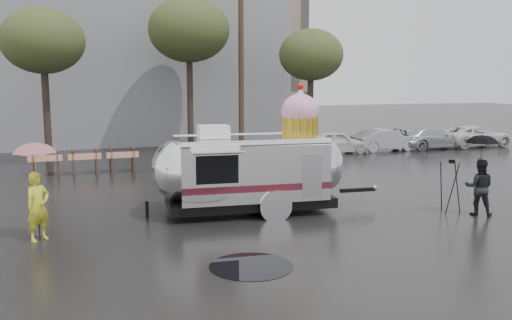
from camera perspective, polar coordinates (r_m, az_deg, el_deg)
name	(u,v)px	position (r m, az deg, el deg)	size (l,w,h in m)	color
ground	(310,221)	(14.96, 5.75, -6.42)	(120.00, 120.00, 0.00)	black
puddles	(254,196)	(17.94, -0.20, -3.85)	(5.51, 10.98, 0.01)	black
grey_building	(98,38)	(37.24, -16.29, 12.26)	(22.00, 12.00, 13.00)	slate
utility_pole	(241,64)	(28.45, -1.58, 10.06)	(1.60, 0.28, 9.00)	#473323
tree_left	(43,42)	(26.15, -21.54, 11.52)	(3.64, 3.64, 6.95)	#382D26
tree_mid	(189,30)	(28.86, -7.08, 13.40)	(4.20, 4.20, 8.03)	#382D26
tree_right	(311,56)	(28.81, 5.81, 10.87)	(3.36, 3.36, 6.42)	#382D26
barricade_row	(85,161)	(23.30, -17.58, -0.09)	(4.30, 0.80, 1.00)	#473323
parked_cars	(413,137)	(31.00, 16.22, 2.38)	(13.20, 1.90, 1.50)	silver
airstream_trailer	(252,167)	(15.68, -0.37, -0.70)	(7.05, 2.85, 3.80)	silver
person_left	(38,206)	(13.98, -21.97, -4.56)	(0.60, 0.40, 1.67)	yellow
umbrella_pink	(35,159)	(13.78, -22.23, 0.09)	(1.26, 1.26, 2.41)	#FDA2B5
person_right	(479,187)	(16.64, 22.45, -2.67)	(0.77, 0.43, 1.61)	black
umbrella_black	(482,148)	(16.47, 22.67, 1.21)	(1.14, 1.14, 2.33)	black
tripod	(451,180)	(16.72, 19.80, -2.04)	(0.58, 0.64, 1.56)	black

